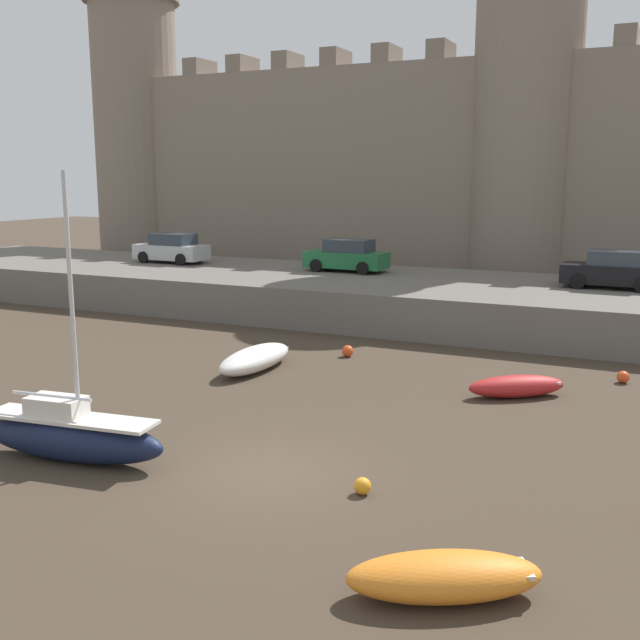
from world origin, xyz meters
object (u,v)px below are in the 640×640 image
Objects in this scene: rowboat_foreground_right at (444,575)px; mooring_buoy_near_channel at (362,486)px; car_quay_centre_west at (347,256)px; sailboat_near_channel_left at (71,434)px; mooring_buoy_off_centre at (623,377)px; mooring_buoy_mid_mud at (348,351)px; car_quay_east at (172,249)px; car_quay_centre_east at (613,270)px; rowboat_foreground_centre at (517,386)px; rowboat_midflat_left at (255,358)px.

rowboat_foreground_right is 8.96× the size of mooring_buoy_near_channel.
sailboat_near_channel_left is at bearing -83.83° from car_quay_centre_west.
mooring_buoy_near_channel is at bearing -111.00° from mooring_buoy_off_centre.
sailboat_near_channel_left is 2.03× the size of rowboat_foreground_right.
mooring_buoy_mid_mud is (1.87, 12.05, -0.42)m from sailboat_near_channel_left.
car_quay_east is at bearing 120.56° from sailboat_near_channel_left.
rowboat_foreground_right reaches higher than mooring_buoy_near_channel.
sailboat_near_channel_left is at bearing -115.30° from car_quay_centre_east.
mooring_buoy_mid_mud is (-7.58, 14.02, -0.17)m from rowboat_foreground_right.
rowboat_foreground_centre is at bearing 48.49° from sailboat_near_channel_left.
car_quay_east is (-14.50, 9.33, 2.34)m from mooring_buoy_mid_mud.
mooring_buoy_near_channel is at bearing 9.10° from sailboat_near_channel_left.
car_quay_centre_east is at bearing 0.27° from car_quay_east.
rowboat_foreground_right is 0.79× the size of car_quay_east.
car_quay_east is at bearing 147.23° from mooring_buoy_mid_mud.
car_quay_centre_east is (8.28, 9.44, 2.34)m from mooring_buoy_mid_mud.
rowboat_foreground_right is at bearing -84.92° from rowboat_foreground_centre.
mooring_buoy_mid_mud is (-6.56, 2.52, -0.13)m from rowboat_foreground_centre.
sailboat_near_channel_left is at bearing -59.44° from car_quay_east.
car_quay_centre_west is at bearing 99.37° from rowboat_midflat_left.
car_quay_centre_east reaches higher than mooring_buoy_mid_mud.
rowboat_midflat_left is at bearing -124.07° from mooring_buoy_mid_mud.
sailboat_near_channel_left is at bearing 168.24° from rowboat_foreground_right.
rowboat_foreground_right is 14.60m from mooring_buoy_off_centre.
car_quay_centre_west is 1.00× the size of car_quay_east.
car_quay_east is (-23.86, 8.86, 2.36)m from mooring_buoy_off_centre.
rowboat_midflat_left is 0.96× the size of car_quay_centre_east.
sailboat_near_channel_left is 16.90× the size of mooring_buoy_off_centre.
mooring_buoy_mid_mud is at bearing -32.77° from car_quay_east.
car_quay_east reaches higher than mooring_buoy_near_channel.
rowboat_midflat_left is 1.21× the size of rowboat_foreground_right.
car_quay_centre_east is at bearing 64.70° from sailboat_near_channel_left.
mooring_buoy_mid_mud is 0.10× the size of car_quay_east.
mooring_buoy_near_channel is 12.24m from mooring_buoy_off_centre.
sailboat_near_channel_left is 23.85m from car_quay_centre_east.
rowboat_midflat_left reaches higher than mooring_buoy_off_centre.
mooring_buoy_near_channel is 22.93m from car_quay_centre_west.
mooring_buoy_off_centre is at bearing -20.36° from car_quay_east.
sailboat_near_channel_left reaches higher than car_quay_centre_east.
sailboat_near_channel_left is 16.83m from mooring_buoy_off_centre.
rowboat_midflat_left is at bearing 132.04° from mooring_buoy_near_channel.
mooring_buoy_off_centre is (11.24, 12.53, -0.44)m from sailboat_near_channel_left.
mooring_buoy_near_channel is 0.93× the size of mooring_buoy_off_centre.
mooring_buoy_off_centre is (11.46, 3.58, -0.22)m from rowboat_midflat_left.
mooring_buoy_off_centre is 0.09× the size of car_quay_east.
sailboat_near_channel_left reaches higher than mooring_buoy_near_channel.
rowboat_midflat_left is at bearing -129.61° from car_quay_centre_east.
car_quay_centre_west is (-11.83, 23.92, 2.17)m from rowboat_foreground_right.
mooring_buoy_off_centre is 25.56m from car_quay_east.
car_quay_centre_west is at bearing 177.87° from car_quay_centre_east.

